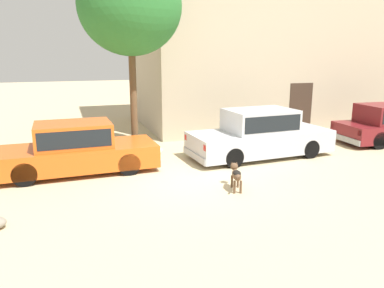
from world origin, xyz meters
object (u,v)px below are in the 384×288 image
(parked_sedan_second, at_px, (260,134))
(stray_dog_spotted, at_px, (236,174))
(parked_sedan_nearest, at_px, (76,148))
(acacia_tree_left, at_px, (130,6))

(parked_sedan_second, xyz_separation_m, stray_dog_spotted, (-2.07, -2.59, -0.36))
(parked_sedan_nearest, distance_m, parked_sedan_second, 5.77)
(parked_sedan_second, relative_size, stray_dog_spotted, 4.83)
(parked_sedan_second, bearing_deg, acacia_tree_left, 153.00)
(stray_dog_spotted, distance_m, acacia_tree_left, 6.34)
(parked_sedan_second, distance_m, stray_dog_spotted, 3.34)
(parked_sedan_nearest, bearing_deg, parked_sedan_second, -2.98)
(parked_sedan_nearest, xyz_separation_m, parked_sedan_second, (5.76, -0.17, 0.06))
(stray_dog_spotted, bearing_deg, acacia_tree_left, 38.07)
(parked_sedan_nearest, xyz_separation_m, stray_dog_spotted, (3.69, -2.76, -0.30))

